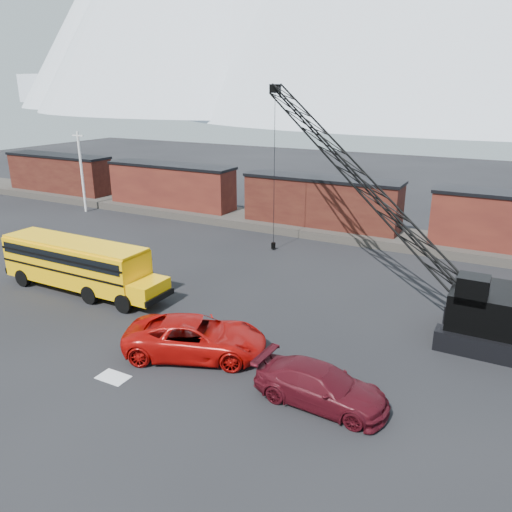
{
  "coord_description": "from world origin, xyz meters",
  "views": [
    {
      "loc": [
        14.95,
        -17.74,
        11.99
      ],
      "look_at": [
        2.35,
        5.76,
        3.0
      ],
      "focal_mm": 35.0,
      "sensor_mm": 36.0,
      "label": 1
    }
  ],
  "objects_px": {
    "school_bus": "(80,264)",
    "maroon_suv": "(321,386)",
    "red_pickup": "(196,337)",
    "crawler_crane": "(355,174)"
  },
  "relations": [
    {
      "from": "school_bus",
      "to": "red_pickup",
      "type": "xyz_separation_m",
      "value": [
        10.74,
        -3.12,
        -0.88
      ]
    },
    {
      "from": "red_pickup",
      "to": "crawler_crane",
      "type": "bearing_deg",
      "value": -38.18
    },
    {
      "from": "crawler_crane",
      "to": "school_bus",
      "type": "bearing_deg",
      "value": -148.0
    },
    {
      "from": "school_bus",
      "to": "red_pickup",
      "type": "relative_size",
      "value": 1.77
    },
    {
      "from": "maroon_suv",
      "to": "crawler_crane",
      "type": "xyz_separation_m",
      "value": [
        -3.07,
        12.85,
        6.3
      ]
    },
    {
      "from": "school_bus",
      "to": "crawler_crane",
      "type": "relative_size",
      "value": 0.59
    },
    {
      "from": "red_pickup",
      "to": "school_bus",
      "type": "bearing_deg",
      "value": 51.85
    },
    {
      "from": "school_bus",
      "to": "maroon_suv",
      "type": "bearing_deg",
      "value": -12.87
    },
    {
      "from": "school_bus",
      "to": "crawler_crane",
      "type": "bearing_deg",
      "value": 32.0
    },
    {
      "from": "crawler_crane",
      "to": "red_pickup",
      "type": "bearing_deg",
      "value": -106.24
    }
  ]
}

